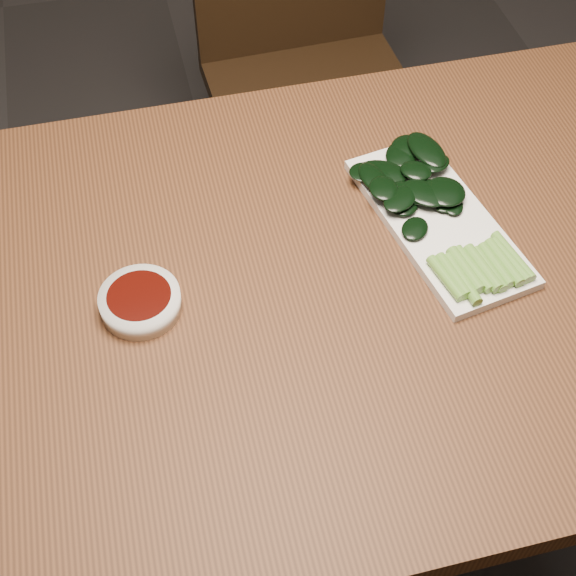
# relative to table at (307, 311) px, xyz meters

# --- Properties ---
(ground) EXTENTS (6.00, 6.00, 0.00)m
(ground) POSITION_rel_table_xyz_m (0.00, 0.00, -0.68)
(ground) COLOR #292727
(ground) RESTS_ON ground
(table) EXTENTS (1.40, 0.80, 0.75)m
(table) POSITION_rel_table_xyz_m (0.00, 0.00, 0.00)
(table) COLOR #4D2B16
(table) RESTS_ON ground
(chair_far) EXTENTS (0.46, 0.46, 0.89)m
(chair_far) POSITION_rel_table_xyz_m (0.21, 0.80, -0.19)
(chair_far) COLOR black
(chair_far) RESTS_ON ground
(sauce_bowl) EXTENTS (0.10, 0.10, 0.03)m
(sauce_bowl) POSITION_rel_table_xyz_m (-0.22, 0.00, 0.09)
(sauce_bowl) COLOR white
(sauce_bowl) RESTS_ON table
(serving_plate) EXTENTS (0.19, 0.33, 0.01)m
(serving_plate) POSITION_rel_table_xyz_m (0.20, 0.05, 0.08)
(serving_plate) COLOR white
(serving_plate) RESTS_ON table
(gai_lan) EXTENTS (0.18, 0.33, 0.02)m
(gai_lan) POSITION_rel_table_xyz_m (0.19, 0.07, 0.10)
(gai_lan) COLOR #649C35
(gai_lan) RESTS_ON serving_plate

